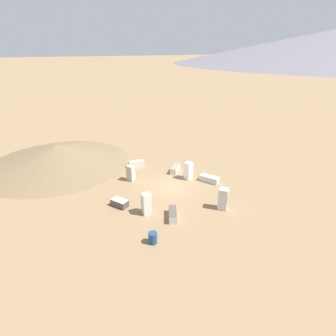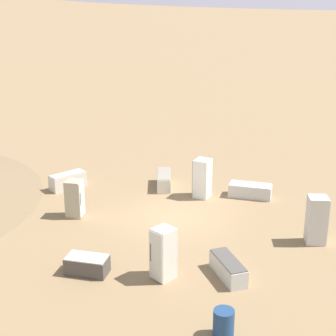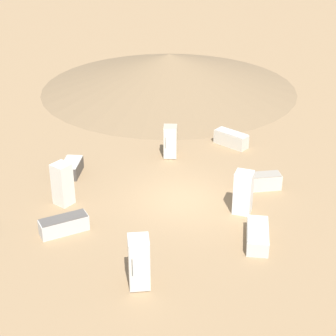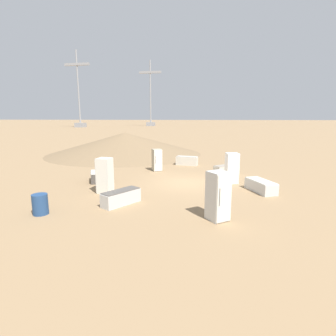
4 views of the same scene
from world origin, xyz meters
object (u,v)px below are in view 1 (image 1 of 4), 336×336
discarded_fridge_5 (223,199)px  discarded_fridge_8 (188,171)px  discarded_fridge_1 (120,203)px  discarded_fridge_0 (209,179)px  rusty_barrel (153,238)px  discarded_fridge_6 (173,214)px  discarded_fridge_4 (147,204)px  discarded_fridge_3 (136,164)px  discarded_fridge_7 (175,169)px  discarded_fridge_2 (131,173)px

discarded_fridge_5 → discarded_fridge_8: (-0.78, -6.09, -0.04)m
discarded_fridge_1 → discarded_fridge_0: bearing=150.4°
rusty_barrel → discarded_fridge_6: bearing=-147.0°
discarded_fridge_1 → discarded_fridge_5: (-7.26, 4.83, 0.63)m
discarded_fridge_4 → discarded_fridge_8: size_ratio=1.02×
discarded_fridge_6 → discarded_fridge_8: bearing=-104.8°
discarded_fridge_4 → rusty_barrel: size_ratio=2.19×
discarded_fridge_4 → rusty_barrel: discarded_fridge_4 is taller
discarded_fridge_0 → discarded_fridge_8: discarded_fridge_8 is taller
discarded_fridge_6 → discarded_fridge_8: size_ratio=1.06×
discarded_fridge_1 → discarded_fridge_3: (-4.70, -6.76, 0.05)m
discarded_fridge_7 → rusty_barrel: 11.77m
discarded_fridge_5 → discarded_fridge_2: bearing=-102.3°
discarded_fridge_0 → rusty_barrel: rusty_barrel is taller
discarded_fridge_5 → discarded_fridge_6: size_ratio=0.98×
discarded_fridge_1 → discarded_fridge_7: discarded_fridge_7 is taller
discarded_fridge_4 → discarded_fridge_5: 6.35m
discarded_fridge_4 → rusty_barrel: 3.68m
discarded_fridge_0 → discarded_fridge_2: discarded_fridge_2 is taller
discarded_fridge_7 → rusty_barrel: (7.60, 8.99, 0.07)m
discarded_fridge_5 → discarded_fridge_6: discarded_fridge_5 is taller
discarded_fridge_2 → discarded_fridge_5: discarded_fridge_5 is taller
discarded_fridge_2 → discarded_fridge_7: discarded_fridge_2 is taller
discarded_fridge_0 → discarded_fridge_6: (6.51, 3.38, 0.02)m
discarded_fridge_1 → discarded_fridge_8: discarded_fridge_8 is taller
discarded_fridge_1 → discarded_fridge_3: size_ratio=0.89×
discarded_fridge_2 → discarded_fridge_6: 7.79m
discarded_fridge_2 → discarded_fridge_7: bearing=143.3°
discarded_fridge_2 → discarded_fridge_3: size_ratio=0.88×
discarded_fridge_2 → discarded_fridge_6: bearing=61.2°
discarded_fridge_5 → discarded_fridge_6: 4.44m
discarded_fridge_7 → discarded_fridge_8: bearing=144.7°
discarded_fridge_3 → rusty_barrel: 13.14m
discarded_fridge_1 → discarded_fridge_7: (-7.81, -3.39, 0.04)m
discarded_fridge_5 → discarded_fridge_7: (-0.55, -8.23, -0.59)m
discarded_fridge_4 → discarded_fridge_3: bearing=-14.6°
discarded_fridge_8 → rusty_barrel: (7.82, 6.85, -0.48)m
discarded_fridge_0 → discarded_fridge_6: size_ratio=1.09×
discarded_fridge_1 → discarded_fridge_5: discarded_fridge_5 is taller
discarded_fridge_2 → discarded_fridge_7: (-5.00, 0.59, -0.45)m
discarded_fridge_0 → discarded_fridge_1: bearing=152.0°
discarded_fridge_0 → discarded_fridge_6: discarded_fridge_6 is taller
discarded_fridge_8 → discarded_fridge_7: bearing=81.9°
discarded_fridge_3 → discarded_fridge_0: bearing=42.2°
discarded_fridge_6 → rusty_barrel: (2.76, 1.79, 0.09)m
discarded_fridge_2 → discarded_fridge_8: 5.89m
discarded_fridge_0 → discarded_fridge_2: (6.67, -4.40, 0.50)m
discarded_fridge_3 → discarded_fridge_5: 11.88m
discarded_fridge_2 → discarded_fridge_1: bearing=24.7°
discarded_fridge_5 → discarded_fridge_4: bearing=-63.8°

